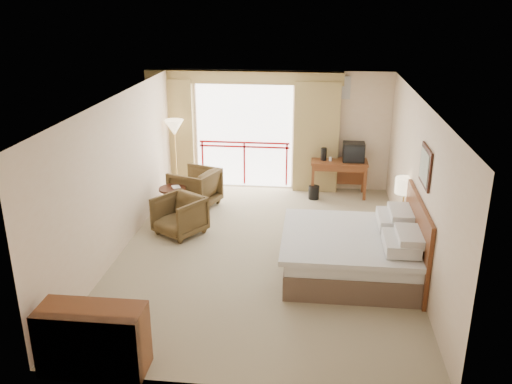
# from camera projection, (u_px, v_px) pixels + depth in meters

# --- Properties ---
(floor) EXTENTS (7.00, 7.00, 0.00)m
(floor) POSITION_uv_depth(u_px,v_px,m) (264.00, 252.00, 9.54)
(floor) COLOR gray
(floor) RESTS_ON ground
(ceiling) EXTENTS (7.00, 7.00, 0.00)m
(ceiling) POSITION_uv_depth(u_px,v_px,m) (265.00, 99.00, 8.61)
(ceiling) COLOR white
(ceiling) RESTS_ON wall_back
(wall_back) EXTENTS (5.00, 0.00, 5.00)m
(wall_back) POSITION_uv_depth(u_px,v_px,m) (279.00, 130.00, 12.34)
(wall_back) COLOR beige
(wall_back) RESTS_ON ground
(wall_front) EXTENTS (5.00, 0.00, 5.00)m
(wall_front) POSITION_uv_depth(u_px,v_px,m) (233.00, 284.00, 5.81)
(wall_front) COLOR beige
(wall_front) RESTS_ON ground
(wall_left) EXTENTS (0.00, 7.00, 7.00)m
(wall_left) POSITION_uv_depth(u_px,v_px,m) (120.00, 174.00, 9.33)
(wall_left) COLOR beige
(wall_left) RESTS_ON ground
(wall_right) EXTENTS (0.00, 7.00, 7.00)m
(wall_right) POSITION_uv_depth(u_px,v_px,m) (417.00, 185.00, 8.81)
(wall_right) COLOR beige
(wall_right) RESTS_ON ground
(balcony_door) EXTENTS (2.40, 0.00, 2.40)m
(balcony_door) POSITION_uv_depth(u_px,v_px,m) (244.00, 136.00, 12.45)
(balcony_door) COLOR white
(balcony_door) RESTS_ON wall_back
(balcony_railing) EXTENTS (2.09, 0.03, 1.02)m
(balcony_railing) POSITION_uv_depth(u_px,v_px,m) (244.00, 152.00, 12.57)
(balcony_railing) COLOR #A30E13
(balcony_railing) RESTS_ON wall_back
(curtain_left) EXTENTS (1.00, 0.26, 2.50)m
(curtain_left) POSITION_uv_depth(u_px,v_px,m) (173.00, 133.00, 12.48)
(curtain_left) COLOR olive
(curtain_left) RESTS_ON wall_back
(curtain_right) EXTENTS (1.00, 0.26, 2.50)m
(curtain_right) POSITION_uv_depth(u_px,v_px,m) (316.00, 137.00, 12.14)
(curtain_right) COLOR olive
(curtain_right) RESTS_ON wall_back
(valance) EXTENTS (4.40, 0.22, 0.28)m
(valance) POSITION_uv_depth(u_px,v_px,m) (243.00, 77.00, 11.89)
(valance) COLOR olive
(valance) RESTS_ON wall_back
(hvac_vent) EXTENTS (0.50, 0.04, 0.50)m
(hvac_vent) POSITION_uv_depth(u_px,v_px,m) (339.00, 88.00, 11.83)
(hvac_vent) COLOR silver
(hvac_vent) RESTS_ON wall_back
(bed) EXTENTS (2.13, 2.06, 0.97)m
(bed) POSITION_uv_depth(u_px,v_px,m) (353.00, 252.00, 8.69)
(bed) COLOR brown
(bed) RESTS_ON floor
(headboard) EXTENTS (0.06, 2.10, 1.30)m
(headboard) POSITION_uv_depth(u_px,v_px,m) (416.00, 239.00, 8.50)
(headboard) COLOR #5A2B16
(headboard) RESTS_ON wall_right
(framed_art) EXTENTS (0.04, 0.72, 0.60)m
(framed_art) POSITION_uv_depth(u_px,v_px,m) (425.00, 167.00, 8.08)
(framed_art) COLOR black
(framed_art) RESTS_ON wall_right
(nightstand) EXTENTS (0.44, 0.52, 0.62)m
(nightstand) POSITION_uv_depth(u_px,v_px,m) (401.00, 228.00, 9.76)
(nightstand) COLOR #5A2B16
(nightstand) RESTS_ON floor
(table_lamp) EXTENTS (0.34, 0.34, 0.61)m
(table_lamp) POSITION_uv_depth(u_px,v_px,m) (405.00, 186.00, 9.53)
(table_lamp) COLOR tan
(table_lamp) RESTS_ON nightstand
(phone) EXTENTS (0.20, 0.16, 0.09)m
(phone) POSITION_uv_depth(u_px,v_px,m) (401.00, 213.00, 9.50)
(phone) COLOR black
(phone) RESTS_ON nightstand
(desk) EXTENTS (1.24, 0.60, 0.81)m
(desk) POSITION_uv_depth(u_px,v_px,m) (339.00, 168.00, 12.07)
(desk) COLOR #5A2B16
(desk) RESTS_ON floor
(tv) EXTENTS (0.47, 0.37, 0.42)m
(tv) POSITION_uv_depth(u_px,v_px,m) (354.00, 152.00, 11.85)
(tv) COLOR black
(tv) RESTS_ON desk
(coffee_maker) EXTENTS (0.14, 0.14, 0.28)m
(coffee_maker) POSITION_uv_depth(u_px,v_px,m) (324.00, 154.00, 11.95)
(coffee_maker) COLOR black
(coffee_maker) RESTS_ON desk
(cup) EXTENTS (0.07, 0.07, 0.09)m
(cup) POSITION_uv_depth(u_px,v_px,m) (330.00, 159.00, 11.92)
(cup) COLOR white
(cup) RESTS_ON desk
(wastebasket) EXTENTS (0.24, 0.24, 0.29)m
(wastebasket) POSITION_uv_depth(u_px,v_px,m) (314.00, 192.00, 11.97)
(wastebasket) COLOR black
(wastebasket) RESTS_ON floor
(armchair_far) EXTENTS (1.15, 1.13, 0.82)m
(armchair_far) POSITION_uv_depth(u_px,v_px,m) (196.00, 206.00, 11.62)
(armchair_far) COLOR #412F17
(armchair_far) RESTS_ON floor
(armchair_near) EXTENTS (1.11, 1.12, 0.74)m
(armchair_near) POSITION_uv_depth(u_px,v_px,m) (181.00, 234.00, 10.26)
(armchair_near) COLOR #412F17
(armchair_near) RESTS_ON floor
(side_table) EXTENTS (0.54, 0.54, 0.59)m
(side_table) POSITION_uv_depth(u_px,v_px,m) (173.00, 197.00, 10.97)
(side_table) COLOR black
(side_table) RESTS_ON floor
(book) EXTENTS (0.23, 0.25, 0.02)m
(book) POSITION_uv_depth(u_px,v_px,m) (172.00, 188.00, 10.90)
(book) COLOR white
(book) RESTS_ON side_table
(floor_lamp) EXTENTS (0.43, 0.43, 1.68)m
(floor_lamp) POSITION_uv_depth(u_px,v_px,m) (174.00, 130.00, 11.93)
(floor_lamp) COLOR tan
(floor_lamp) RESTS_ON floor
(dresser) EXTENTS (1.26, 0.54, 0.84)m
(dresser) POSITION_uv_depth(u_px,v_px,m) (93.00, 340.00, 6.41)
(dresser) COLOR #5A2B16
(dresser) RESTS_ON floor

